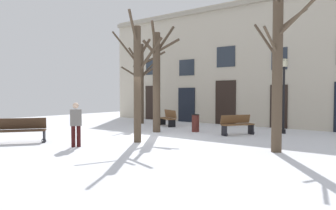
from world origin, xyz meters
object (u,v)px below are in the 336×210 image
(tree_near_facade, at_px, (278,64))
(bench_near_center_tree, at_px, (237,124))
(tree_center, at_px, (138,79))
(person_near_bench, at_px, (76,123))
(tree_left_of_center, at_px, (157,77))
(bench_facing_shops, at_px, (168,118))
(streetlamp, at_px, (284,87))
(litter_bin, at_px, (195,123))
(bench_back_to_back_left, at_px, (20,130))
(tree_right_of_center, at_px, (141,81))

(tree_near_facade, bearing_deg, bench_near_center_tree, 133.30)
(tree_center, distance_m, person_near_bench, 2.81)
(bench_near_center_tree, bearing_deg, tree_left_of_center, 140.48)
(bench_facing_shops, bearing_deg, person_near_bench, -46.78)
(tree_center, relative_size, tree_left_of_center, 0.93)
(tree_near_facade, height_order, bench_near_center_tree, tree_near_facade)
(streetlamp, xyz_separation_m, bench_near_center_tree, (-1.47, -1.78, -1.70))
(tree_near_facade, height_order, bench_facing_shops, tree_near_facade)
(litter_bin, xyz_separation_m, bench_near_center_tree, (2.12, 0.18, 0.04))
(tree_center, bearing_deg, streetlamp, 59.83)
(person_near_bench, bearing_deg, streetlamp, 3.16)
(tree_left_of_center, xyz_separation_m, bench_facing_shops, (-1.36, 2.57, -2.19))
(streetlamp, relative_size, bench_back_to_back_left, 1.99)
(litter_bin, bearing_deg, bench_facing_shops, 154.41)
(tree_left_of_center, height_order, litter_bin, tree_left_of_center)
(tree_near_facade, bearing_deg, streetlamp, 106.13)
(tree_left_of_center, height_order, bench_back_to_back_left, tree_left_of_center)
(tree_near_facade, bearing_deg, tree_center, -165.69)
(tree_center, height_order, person_near_bench, tree_center)
(bench_facing_shops, relative_size, person_near_bench, 1.04)
(bench_back_to_back_left, bearing_deg, bench_near_center_tree, -1.55)
(tree_center, relative_size, bench_facing_shops, 3.03)
(tree_center, bearing_deg, tree_right_of_center, 132.11)
(tree_near_facade, height_order, person_near_bench, tree_near_facade)
(litter_bin, distance_m, bench_near_center_tree, 2.13)
(tree_near_facade, bearing_deg, bench_facing_shops, 151.66)
(tree_center, distance_m, tree_right_of_center, 7.50)
(tree_left_of_center, bearing_deg, bench_near_center_tree, 22.11)
(tree_center, relative_size, person_near_bench, 3.16)
(tree_center, height_order, tree_right_of_center, tree_center)
(tree_left_of_center, distance_m, bench_back_to_back_left, 6.43)
(litter_bin, bearing_deg, person_near_bench, -97.94)
(tree_right_of_center, distance_m, bench_back_to_back_left, 8.85)
(tree_left_of_center, bearing_deg, tree_near_facade, -14.13)
(litter_bin, distance_m, bench_facing_shops, 3.06)
(tree_near_facade, xyz_separation_m, tree_left_of_center, (-6.38, 1.60, -0.15))
(bench_back_to_back_left, distance_m, bench_facing_shops, 8.32)
(streetlamp, relative_size, litter_bin, 4.14)
(tree_near_facade, relative_size, litter_bin, 6.48)
(tree_near_facade, distance_m, tree_right_of_center, 10.83)
(tree_right_of_center, distance_m, streetlamp, 8.58)
(tree_near_facade, xyz_separation_m, tree_center, (-4.92, -1.25, -0.38))
(bench_near_center_tree, bearing_deg, streetlamp, -11.18)
(bench_back_to_back_left, height_order, bench_near_center_tree, bench_back_to_back_left)
(tree_near_facade, xyz_separation_m, tree_right_of_center, (-9.94, 4.30, -0.18))
(tree_near_facade, relative_size, streetlamp, 1.57)
(tree_center, distance_m, tree_left_of_center, 3.22)
(tree_right_of_center, xyz_separation_m, bench_near_center_tree, (7.08, -1.27, -2.14))
(tree_right_of_center, height_order, streetlamp, tree_right_of_center)
(bench_facing_shops, height_order, bench_near_center_tree, bench_facing_shops)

